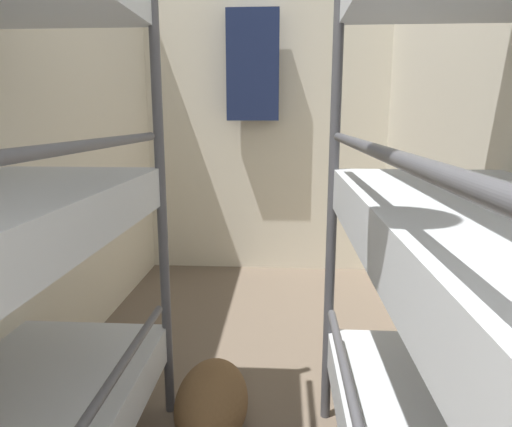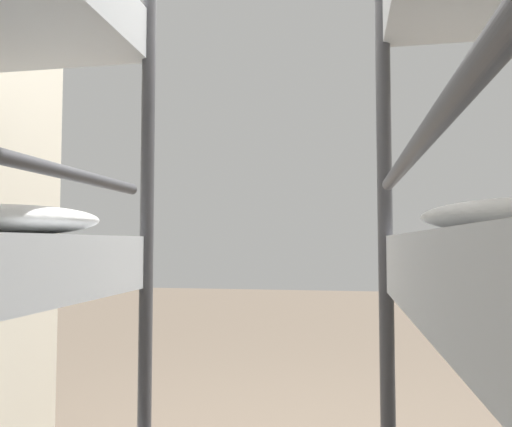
{
  "view_description": "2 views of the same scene",
  "coord_description": "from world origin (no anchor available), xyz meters",
  "views": [
    {
      "loc": [
        0.16,
        0.43,
        1.39
      ],
      "look_at": [
        0.04,
        2.51,
        0.95
      ],
      "focal_mm": 32.0,
      "sensor_mm": 36.0,
      "label": 1
    },
    {
      "loc": [
        -0.25,
        2.09,
        1.16
      ],
      "look_at": [
        0.02,
        0.52,
        1.25
      ],
      "focal_mm": 35.0,
      "sensor_mm": 36.0,
      "label": 2
    }
  ],
  "objects": []
}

